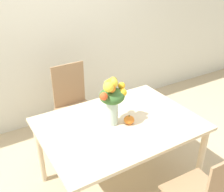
# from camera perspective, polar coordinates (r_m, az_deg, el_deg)

# --- Properties ---
(ground_plane) EXTENTS (12.00, 12.00, 0.00)m
(ground_plane) POSITION_cam_1_polar(r_m,az_deg,el_deg) (2.79, 1.41, -18.44)
(ground_plane) COLOR tan
(wall_back) EXTENTS (8.00, 0.06, 2.70)m
(wall_back) POSITION_cam_1_polar(r_m,az_deg,el_deg) (3.38, -12.91, 15.76)
(wall_back) COLOR silver
(wall_back) RESTS_ON ground_plane
(dining_table) EXTENTS (1.37, 0.99, 0.73)m
(dining_table) POSITION_cam_1_polar(r_m,az_deg,el_deg) (2.37, 1.59, -7.57)
(dining_table) COLOR beige
(dining_table) RESTS_ON ground_plane
(flower_vase) EXTENTS (0.27, 0.24, 0.43)m
(flower_vase) POSITION_cam_1_polar(r_m,az_deg,el_deg) (2.18, -0.02, -0.29)
(flower_vase) COLOR #B2CCBC
(flower_vase) RESTS_ON dining_table
(pumpkin) EXTENTS (0.09, 0.09, 0.08)m
(pumpkin) POSITION_cam_1_polar(r_m,az_deg,el_deg) (2.29, 3.74, -5.19)
(pumpkin) COLOR orange
(pumpkin) RESTS_ON dining_table
(dining_chair_near_window) EXTENTS (0.44, 0.44, 0.96)m
(dining_chair_near_window) POSITION_cam_1_polar(r_m,az_deg,el_deg) (3.11, -8.14, -1.95)
(dining_chair_near_window) COLOR #9E7A56
(dining_chair_near_window) RESTS_ON ground_plane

